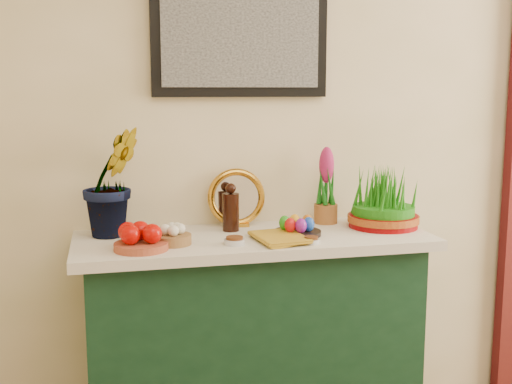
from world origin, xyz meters
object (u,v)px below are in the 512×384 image
hyacinth_green (112,164)px  book (258,239)px  sideboard (253,346)px  wheatgrass_sabzeh (384,202)px  mirror (236,198)px

hyacinth_green → book: bearing=-51.4°
sideboard → hyacinth_green: 0.93m
wheatgrass_sabzeh → sideboard: bearing=-178.4°
sideboard → mirror: bearing=99.3°
sideboard → hyacinth_green: bearing=168.0°
mirror → book: bearing=-87.3°
mirror → sideboard: bearing=-80.7°
sideboard → book: book is taller
sideboard → wheatgrass_sabzeh: wheatgrass_sabzeh is taller
hyacinth_green → wheatgrass_sabzeh: hyacinth_green is taller
book → sideboard: bearing=77.3°
sideboard → book: size_ratio=5.54×
book → wheatgrass_sabzeh: size_ratio=0.79×
hyacinth_green → mirror: hyacinth_green is taller
book → wheatgrass_sabzeh: bearing=8.2°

